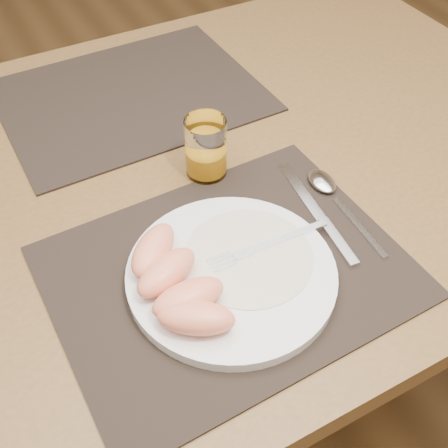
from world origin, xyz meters
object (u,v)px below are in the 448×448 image
Objects in this scene: placemat_near at (228,271)px; knife at (322,220)px; fork at (259,248)px; table at (181,206)px; spoon at (327,187)px; juice_glass at (206,150)px; plate at (231,274)px; placemat_far at (131,96)px.

knife is (0.16, 0.02, 0.00)m from placemat_near.
fork reaches higher than knife.
spoon is (0.17, -0.15, 0.09)m from table.
placemat_near is 2.34× the size of spoon.
placemat_near is 0.20m from juice_glass.
spoon is at bearing 17.81° from placemat_near.
plate is 0.22m from spoon.
juice_glass is (-0.14, 0.12, 0.04)m from spoon.
knife is (0.12, -0.42, 0.00)m from placemat_far.
knife is 2.33× the size of juice_glass.
plate is 0.21m from juice_glass.
juice_glass reaches higher than knife.
plate is 1.41× the size of spoon.
juice_glass reaches higher than table.
plate is 2.85× the size of juice_glass.
juice_glass is at bearing 71.13° from placemat_near.
fork reaches higher than spoon.
fork is at bearing -172.77° from knife.
table is at bearing 82.44° from placemat_near.
juice_glass is (-0.10, 0.17, 0.04)m from knife.
juice_glass is (0.02, 0.19, 0.02)m from fork.
spoon is 2.03× the size of juice_glass.
juice_glass reaches higher than placemat_near.
plate is 0.17m from knife.
placemat_far is at bearing 91.03° from fork.
placemat_far is 4.75× the size of juice_glass.
knife is 1.15× the size of spoon.
spoon is (0.16, -0.37, 0.01)m from placemat_far.
juice_glass reaches higher than spoon.
fork reaches higher than table.
knife is (0.13, -0.20, 0.09)m from table.
spoon is (0.16, 0.06, -0.01)m from fork.
table is 0.26m from knife.
placemat_far is 0.26m from juice_glass.
fork is 0.12m from knife.
placemat_near is 0.05m from fork.
placemat_far is 2.34× the size of spoon.
plate is at bearing -100.48° from placemat_near.
table is at bearing 82.27° from plate.
table is 0.24m from placemat_far.
table is 3.11× the size of placemat_near.
table is at bearing 122.71° from knife.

